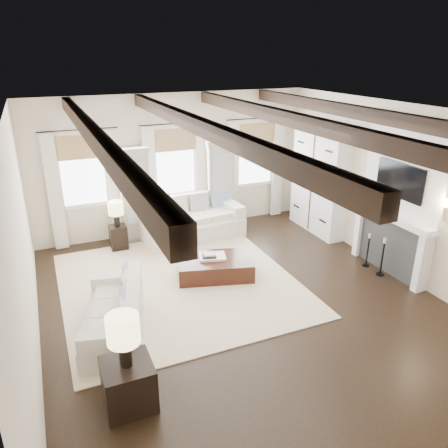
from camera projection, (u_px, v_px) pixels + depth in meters
name	position (u px, v px, depth m)	size (l,w,h in m)	color
ground	(244.00, 304.00, 7.48)	(7.50, 7.50, 0.00)	black
room_shell	(261.00, 180.00, 7.82)	(6.54, 7.54, 3.22)	beige
area_rug	(179.00, 283.00, 8.14)	(4.16, 4.28, 0.02)	beige
sofa_back	(191.00, 221.00, 10.05)	(2.36, 1.22, 0.98)	silver
sofa_left	(118.00, 315.00, 6.60)	(1.27, 2.01, 0.80)	silver
ottoman	(215.00, 267.00, 8.36)	(1.40, 0.88, 0.37)	black
tray	(212.00, 257.00, 8.34)	(0.50, 0.38, 0.04)	white
book_lower	(209.00, 256.00, 8.27)	(0.26, 0.20, 0.04)	#262628
book_upper	(210.00, 254.00, 8.26)	(0.22, 0.17, 0.03)	beige
side_table_front	(129.00, 385.00, 5.27)	(0.60, 0.60, 0.60)	black
lamp_front	(123.00, 332.00, 4.99)	(0.39, 0.39, 0.67)	black
side_table_back	(118.00, 237.00, 9.49)	(0.36, 0.36, 0.53)	black
lamp_back	(116.00, 210.00, 9.25)	(0.32, 0.32, 0.55)	black
candlestick_near	(382.00, 260.00, 8.36)	(0.16, 0.16, 0.77)	black
candlestick_far	(367.00, 253.00, 8.72)	(0.14, 0.14, 0.70)	black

